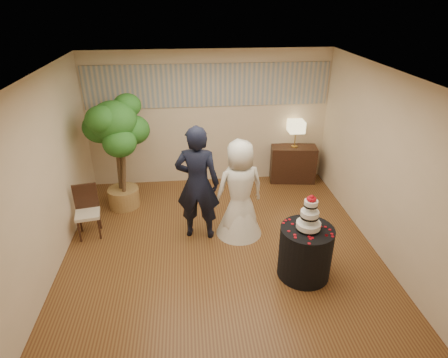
{
  "coord_description": "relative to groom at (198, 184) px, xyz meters",
  "views": [
    {
      "loc": [
        -0.45,
        -5.0,
        3.78
      ],
      "look_at": [
        0.1,
        0.4,
        1.05
      ],
      "focal_mm": 30.0,
      "sensor_mm": 36.0,
      "label": 1
    }
  ],
  "objects": [
    {
      "name": "floor",
      "position": [
        0.33,
        -0.4,
        -0.99
      ],
      "size": [
        5.0,
        5.0,
        0.0
      ],
      "primitive_type": "cube",
      "color": "brown",
      "rests_on": "ground"
    },
    {
      "name": "ceiling",
      "position": [
        0.33,
        -0.4,
        1.81
      ],
      "size": [
        5.0,
        5.0,
        0.0
      ],
      "primitive_type": "cube",
      "color": "white",
      "rests_on": "wall_back"
    },
    {
      "name": "wall_back",
      "position": [
        0.33,
        2.1,
        0.41
      ],
      "size": [
        5.0,
        0.06,
        2.8
      ],
      "primitive_type": "cube",
      "color": "beige",
      "rests_on": "ground"
    },
    {
      "name": "wall_front",
      "position": [
        0.33,
        -2.9,
        0.41
      ],
      "size": [
        5.0,
        0.06,
        2.8
      ],
      "primitive_type": "cube",
      "color": "beige",
      "rests_on": "ground"
    },
    {
      "name": "wall_left",
      "position": [
        -2.17,
        -0.4,
        0.41
      ],
      "size": [
        0.06,
        5.0,
        2.8
      ],
      "primitive_type": "cube",
      "color": "beige",
      "rests_on": "ground"
    },
    {
      "name": "wall_right",
      "position": [
        2.83,
        -0.4,
        0.41
      ],
      "size": [
        0.06,
        5.0,
        2.8
      ],
      "primitive_type": "cube",
      "color": "beige",
      "rests_on": "ground"
    },
    {
      "name": "mural_border",
      "position": [
        0.33,
        2.08,
        1.11
      ],
      "size": [
        4.9,
        0.02,
        0.85
      ],
      "primitive_type": "cube",
      "color": "#A29F97",
      "rests_on": "wall_back"
    },
    {
      "name": "groom",
      "position": [
        0.0,
        0.0,
        0.0
      ],
      "size": [
        0.8,
        0.6,
        1.98
      ],
      "primitive_type": "imported",
      "rotation": [
        0.0,
        0.0,
        2.95
      ],
      "color": "black",
      "rests_on": "floor"
    },
    {
      "name": "bride",
      "position": [
        0.69,
        -0.01,
        -0.13
      ],
      "size": [
        1.0,
        0.96,
        1.71
      ],
      "primitive_type": "imported",
      "rotation": [
        0.0,
        0.0,
        3.38
      ],
      "color": "white",
      "rests_on": "floor"
    },
    {
      "name": "cake_table",
      "position": [
        1.49,
        -1.17,
        -0.59
      ],
      "size": [
        1.0,
        1.0,
        0.8
      ],
      "primitive_type": "cylinder",
      "rotation": [
        0.0,
        0.0,
        -0.39
      ],
      "color": "black",
      "rests_on": "floor"
    },
    {
      "name": "wedding_cake",
      "position": [
        1.49,
        -1.17,
        0.08
      ],
      "size": [
        0.35,
        0.35,
        0.54
      ],
      "primitive_type": null,
      "color": "white",
      "rests_on": "cake_table"
    },
    {
      "name": "console",
      "position": [
        2.14,
        1.87,
        -0.59
      ],
      "size": [
        1.01,
        0.55,
        0.8
      ],
      "primitive_type": "cube",
      "rotation": [
        0.0,
        0.0,
        -0.13
      ],
      "color": "#311B11",
      "rests_on": "floor"
    },
    {
      "name": "table_lamp",
      "position": [
        2.14,
        1.87,
        0.1
      ],
      "size": [
        0.32,
        0.32,
        0.58
      ],
      "primitive_type": null,
      "color": "beige",
      "rests_on": "console"
    },
    {
      "name": "ficus_tree",
      "position": [
        -1.41,
        1.12,
        0.11
      ],
      "size": [
        1.45,
        1.45,
        2.21
      ],
      "primitive_type": null,
      "rotation": [
        0.0,
        0.0,
        -2.58
      ],
      "color": "#26611F",
      "rests_on": "floor"
    },
    {
      "name": "side_chair",
      "position": [
        -1.86,
        0.17,
        -0.54
      ],
      "size": [
        0.48,
        0.5,
        0.9
      ],
      "primitive_type": null,
      "rotation": [
        0.0,
        0.0,
        0.18
      ],
      "color": "#311B11",
      "rests_on": "floor"
    }
  ]
}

